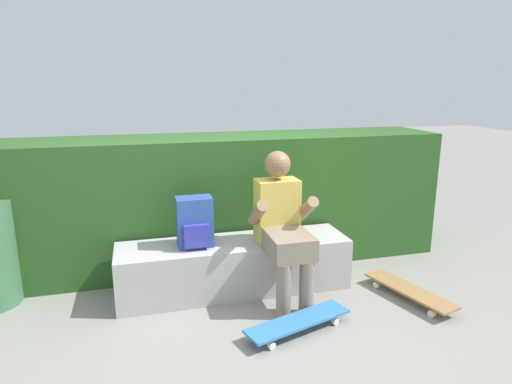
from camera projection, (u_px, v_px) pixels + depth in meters
ground_plane at (247, 313)px, 3.36m from camera, size 24.00×24.00×0.00m
bench_main at (234, 266)px, 3.70m from camera, size 1.90×0.49×0.43m
person_skater at (282, 223)px, 3.48m from camera, size 0.49×0.62×1.18m
skateboard_near_person at (298, 322)px, 3.10m from camera, size 0.82×0.43×0.09m
skateboard_beside_bench at (409, 291)px, 3.56m from camera, size 0.41×0.82×0.09m
backpack_on_bench at (195, 223)px, 3.51m from camera, size 0.28×0.23×0.40m
hedge_row at (231, 199)px, 4.25m from camera, size 4.02×0.74×1.22m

